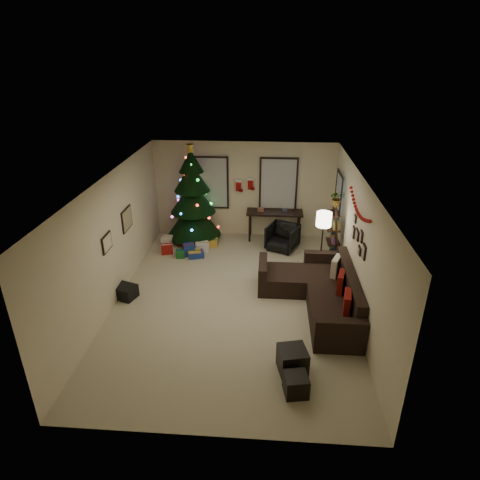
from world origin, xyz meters
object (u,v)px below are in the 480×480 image
at_px(christmas_tree, 193,200).
at_px(desk_chair, 283,237).
at_px(sofa, 320,292).
at_px(desk, 275,215).
at_px(bookshelf, 334,238).

height_order(christmas_tree, desk_chair, christmas_tree).
xyz_separation_m(sofa, desk_chair, (-0.73, 2.61, 0.06)).
height_order(sofa, desk_chair, sofa).
relative_size(sofa, desk, 1.84).
height_order(desk_chair, bookshelf, bookshelf).
distance_m(desk, bookshelf, 2.13).
xyz_separation_m(sofa, desk, (-0.95, 3.26, 0.45)).
height_order(sofa, bookshelf, bookshelf).
relative_size(christmas_tree, desk, 1.80).
height_order(christmas_tree, desk, christmas_tree).
height_order(sofa, desk, sofa).
xyz_separation_m(christmas_tree, bookshelf, (3.68, -1.43, -0.35)).
height_order(christmas_tree, bookshelf, christmas_tree).
distance_m(christmas_tree, sofa, 4.55).
bearing_deg(bookshelf, sofa, -105.75).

